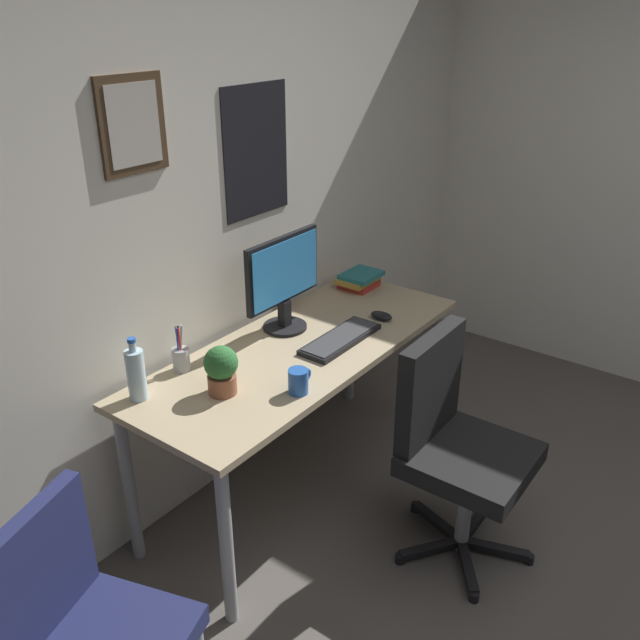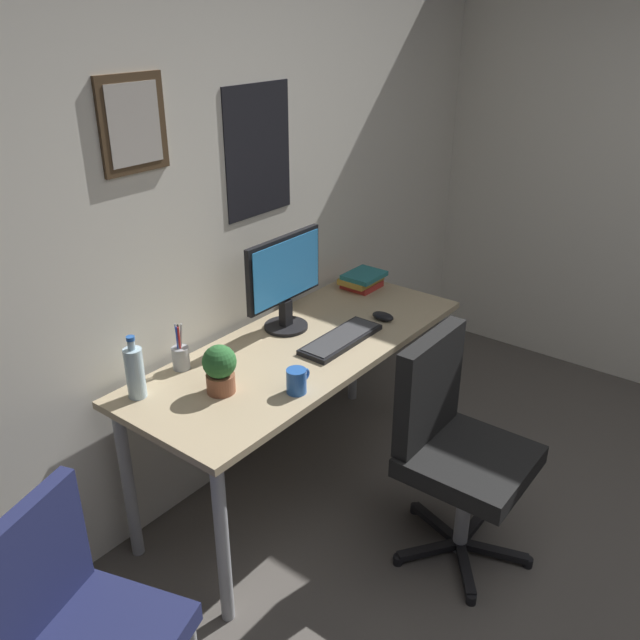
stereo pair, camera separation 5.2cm
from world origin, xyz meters
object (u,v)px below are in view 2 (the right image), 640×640
object	(u,v)px
computer_mouse	(383,316)
water_bottle	(135,372)
keyboard	(341,339)
pen_cup	(181,357)
coffee_mug_near	(297,381)
office_chair	(453,440)
monitor	(285,279)
book_stack_left	(362,280)
side_chair	(77,625)
potted_plant	(220,368)

from	to	relation	value
computer_mouse	water_bottle	xyz separation A→B (m)	(-1.13, 0.36, 0.09)
keyboard	pen_cup	distance (m)	0.70
water_bottle	coffee_mug_near	xyz separation A→B (m)	(0.39, -0.45, -0.06)
office_chair	monitor	world-z (taller)	monitor
office_chair	keyboard	bearing A→B (deg)	84.22
monitor	pen_cup	distance (m)	0.58
keyboard	water_bottle	distance (m)	0.90
office_chair	computer_mouse	xyz separation A→B (m)	(0.36, 0.58, 0.24)
keyboard	book_stack_left	world-z (taller)	book_stack_left
monitor	pen_cup	size ratio (longest dim) A/B	2.30
monitor	pen_cup	bearing A→B (deg)	170.99
keyboard	water_bottle	bearing A→B (deg)	158.00
side_chair	computer_mouse	bearing A→B (deg)	4.61
keyboard	book_stack_left	distance (m)	0.63
monitor	water_bottle	size ratio (longest dim) A/B	1.82
side_chair	keyboard	distance (m)	1.51
monitor	coffee_mug_near	xyz separation A→B (m)	(-0.40, -0.40, -0.19)
monitor	potted_plant	distance (m)	0.61
side_chair	water_bottle	distance (m)	0.89
side_chair	coffee_mug_near	xyz separation A→B (m)	(1.04, 0.05, 0.30)
side_chair	keyboard	bearing A→B (deg)	6.40
keyboard	monitor	bearing A→B (deg)	98.58
monitor	computer_mouse	distance (m)	0.51
office_chair	monitor	size ratio (longest dim) A/B	2.07
monitor	book_stack_left	size ratio (longest dim) A/B	2.19
potted_plant	water_bottle	bearing A→B (deg)	134.18
computer_mouse	book_stack_left	xyz separation A→B (m)	(0.26, 0.30, 0.03)
coffee_mug_near	book_stack_left	bearing A→B (deg)	21.47
coffee_mug_near	potted_plant	bearing A→B (deg)	127.48
office_chair	computer_mouse	size ratio (longest dim) A/B	8.64
coffee_mug_near	book_stack_left	size ratio (longest dim) A/B	0.55
keyboard	water_bottle	size ratio (longest dim) A/B	1.70
office_chair	computer_mouse	distance (m)	0.72
office_chair	book_stack_left	xyz separation A→B (m)	(0.62, 0.88, 0.27)
computer_mouse	pen_cup	size ratio (longest dim) A/B	0.55
side_chair	pen_cup	bearing A→B (deg)	31.01
potted_plant	pen_cup	size ratio (longest dim) A/B	0.98
water_bottle	book_stack_left	distance (m)	1.40
potted_plant	book_stack_left	size ratio (longest dim) A/B	0.93
water_bottle	potted_plant	size ratio (longest dim) A/B	1.29
coffee_mug_near	pen_cup	distance (m)	0.51
keyboard	side_chair	bearing A→B (deg)	-173.60
keyboard	computer_mouse	xyz separation A→B (m)	(0.30, -0.02, 0.01)
pen_cup	monitor	bearing A→B (deg)	-9.01
coffee_mug_near	potted_plant	distance (m)	0.30
computer_mouse	keyboard	bearing A→B (deg)	175.73
side_chair	book_stack_left	xyz separation A→B (m)	(2.04, 0.44, 0.29)
office_chair	coffee_mug_near	world-z (taller)	office_chair
office_chair	computer_mouse	bearing A→B (deg)	58.00
water_bottle	monitor	bearing A→B (deg)	-3.95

